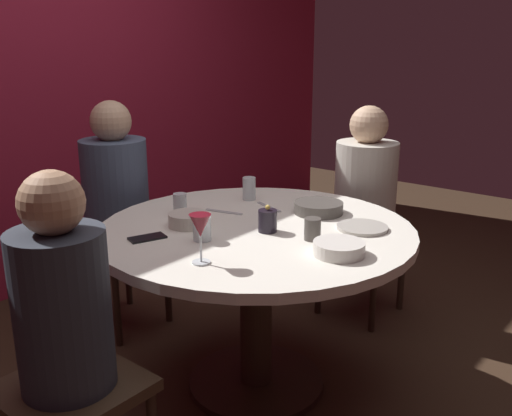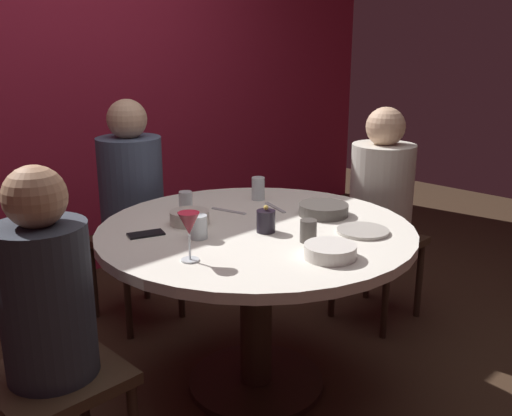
{
  "view_description": "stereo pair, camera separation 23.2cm",
  "coord_description": "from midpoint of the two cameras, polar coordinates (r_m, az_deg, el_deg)",
  "views": [
    {
      "loc": [
        -1.73,
        -1.4,
        1.48
      ],
      "look_at": [
        0.0,
        0.0,
        0.83
      ],
      "focal_mm": 39.8,
      "sensor_mm": 36.0,
      "label": 1
    },
    {
      "loc": [
        -1.58,
        -1.58,
        1.48
      ],
      "look_at": [
        0.0,
        0.0,
        0.83
      ],
      "focal_mm": 39.8,
      "sensor_mm": 36.0,
      "label": 2
    }
  ],
  "objects": [
    {
      "name": "dining_table",
      "position": [
        2.4,
        2.78,
        -5.51
      ],
      "size": [
        1.31,
        1.31,
        0.75
      ],
      "color": "silver",
      "rests_on": "ground"
    },
    {
      "name": "seated_diner_right",
      "position": [
        3.09,
        14.62,
        1.55
      ],
      "size": [
        0.4,
        0.4,
        1.17
      ],
      "rotation": [
        0.0,
        0.0,
        3.14
      ],
      "color": "#3F2D1E",
      "rests_on": "ground"
    },
    {
      "name": "bowl_small_white",
      "position": [
        2.38,
        -3.92,
        -0.99
      ],
      "size": [
        0.17,
        0.17,
        0.06
      ],
      "primitive_type": "cylinder",
      "color": "beige",
      "rests_on": "dining_table"
    },
    {
      "name": "fork_near_plate",
      "position": [
        2.61,
        4.48,
        0.02
      ],
      "size": [
        0.07,
        0.18,
        0.01
      ],
      "primitive_type": "cube",
      "rotation": [
        0.0,
        0.0,
        -0.33
      ],
      "color": "#B7B7BC",
      "rests_on": "dining_table"
    },
    {
      "name": "bowl_salad_center",
      "position": [
        2.52,
        9.43,
        -0.19
      ],
      "size": [
        0.22,
        0.22,
        0.05
      ],
      "primitive_type": "cylinder",
      "color": "#4C4742",
      "rests_on": "dining_table"
    },
    {
      "name": "knife_near_plate",
      "position": [
        2.55,
        -0.16,
        -0.34
      ],
      "size": [
        0.06,
        0.18,
        0.01
      ],
      "primitive_type": "cube",
      "rotation": [
        0.0,
        0.0,
        0.24
      ],
      "color": "#B7B7BC",
      "rests_on": "dining_table"
    },
    {
      "name": "back_wall",
      "position": [
        3.66,
        -18.53,
        12.69
      ],
      "size": [
        6.0,
        0.1,
        2.6
      ],
      "primitive_type": "cube",
      "color": "maroon",
      "rests_on": "ground"
    },
    {
      "name": "ground_plane",
      "position": [
        2.68,
        2.6,
        -17.31
      ],
      "size": [
        8.0,
        8.0,
        0.0
      ],
      "primitive_type": "plane",
      "color": "#382619"
    },
    {
      "name": "candle_holder",
      "position": [
        2.27,
        3.93,
        -1.36
      ],
      "size": [
        0.08,
        0.08,
        0.11
      ],
      "color": "black",
      "rests_on": "dining_table"
    },
    {
      "name": "cell_phone",
      "position": [
        2.26,
        -8.14,
        -2.65
      ],
      "size": [
        0.16,
        0.11,
        0.01
      ],
      "primitive_type": "cube",
      "rotation": [
        0.0,
        0.0,
        1.23
      ],
      "color": "black",
      "rests_on": "dining_table"
    },
    {
      "name": "seated_diner_left",
      "position": [
        1.84,
        -16.89,
        -9.38
      ],
      "size": [
        0.4,
        0.4,
        1.14
      ],
      "rotation": [
        0.0,
        0.0,
        6.28
      ],
      "color": "#3F2D1E",
      "rests_on": "ground"
    },
    {
      "name": "bowl_serving_large",
      "position": [
        2.04,
        10.72,
        -4.35
      ],
      "size": [
        0.19,
        0.19,
        0.05
      ],
      "primitive_type": "cylinder",
      "color": "silver",
      "rests_on": "dining_table"
    },
    {
      "name": "seated_diner_back",
      "position": [
        3.02,
        -10.3,
        1.92
      ],
      "size": [
        0.4,
        0.4,
        1.21
      ],
      "rotation": [
        0.0,
        0.0,
        4.71
      ],
      "color": "#3F2D1E",
      "rests_on": "ground"
    },
    {
      "name": "dinner_plate",
      "position": [
        2.33,
        13.52,
        -2.31
      ],
      "size": [
        0.21,
        0.21,
        0.01
      ],
      "primitive_type": "cylinder",
      "color": "#B2ADA3",
      "rests_on": "dining_table"
    },
    {
      "name": "cup_center_front",
      "position": [
        2.19,
        -2.81,
        -1.96
      ],
      "size": [
        0.07,
        0.07,
        0.09
      ],
      "primitive_type": "cylinder",
      "color": "silver",
      "rests_on": "dining_table"
    },
    {
      "name": "cup_by_left_diner",
      "position": [
        2.18,
        8.33,
        -2.34
      ],
      "size": [
        0.06,
        0.06,
        0.09
      ],
      "primitive_type": "cylinder",
      "color": "#4C4742",
      "rests_on": "dining_table"
    },
    {
      "name": "wine_glass",
      "position": [
        1.94,
        -3.38,
        -1.86
      ],
      "size": [
        0.08,
        0.08,
        0.18
      ],
      "color": "silver",
      "rests_on": "dining_table"
    },
    {
      "name": "cup_near_candle",
      "position": [
        2.55,
        -4.51,
        0.62
      ],
      "size": [
        0.06,
        0.06,
        0.09
      ],
      "primitive_type": "cylinder",
      "color": "silver",
      "rests_on": "dining_table"
    },
    {
      "name": "cup_by_right_diner",
      "position": [
        2.73,
        2.65,
        1.94
      ],
      "size": [
        0.06,
        0.06,
        0.11
      ],
      "primitive_type": "cylinder",
      "color": "silver",
      "rests_on": "dining_table"
    }
  ]
}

